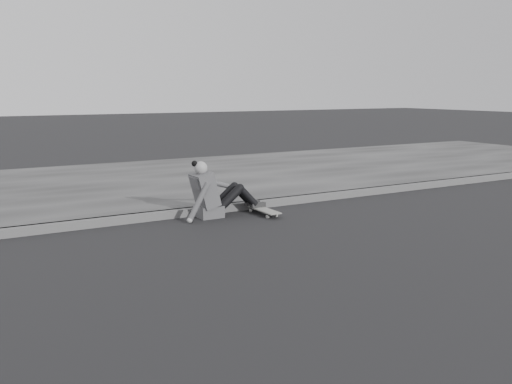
# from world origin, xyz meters

# --- Properties ---
(ground) EXTENTS (80.00, 80.00, 0.00)m
(ground) POSITION_xyz_m (0.00, 0.00, 0.00)
(ground) COLOR black
(ground) RESTS_ON ground
(curb) EXTENTS (24.00, 0.16, 0.12)m
(curb) POSITION_xyz_m (0.00, 2.58, 0.06)
(curb) COLOR #505050
(curb) RESTS_ON ground
(sidewalk) EXTENTS (24.00, 6.00, 0.12)m
(sidewalk) POSITION_xyz_m (0.00, 5.60, 0.06)
(sidewalk) COLOR #373737
(sidewalk) RESTS_ON ground
(skateboard) EXTENTS (0.20, 0.78, 0.09)m
(skateboard) POSITION_xyz_m (0.09, 2.09, 0.07)
(skateboard) COLOR #A3A39D
(skateboard) RESTS_ON ground
(seated_woman) EXTENTS (1.38, 0.46, 0.88)m
(seated_woman) POSITION_xyz_m (-0.64, 2.34, 0.36)
(seated_woman) COLOR #48484A
(seated_woman) RESTS_ON ground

